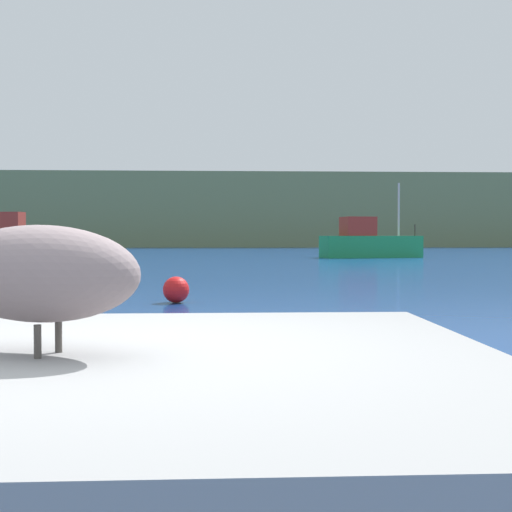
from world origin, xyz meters
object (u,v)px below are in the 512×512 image
pelican (34,270)px  fishing_boat_green (368,243)px  fishing_boat_teal (3,241)px  mooring_buoy (176,290)px

pelican → fishing_boat_green: size_ratio=0.21×
fishing_boat_green → pelican: bearing=-114.2°
pelican → fishing_boat_teal: fishing_boat_teal is taller
fishing_boat_green → fishing_boat_teal: 23.24m
pelican → fishing_boat_green: 38.57m
fishing_boat_teal → mooring_buoy: (13.18, -30.78, -0.69)m
fishing_boat_green → fishing_boat_teal: bearing=159.6°
fishing_boat_green → mooring_buoy: 28.26m
fishing_boat_teal → mooring_buoy: size_ratio=11.13×
fishing_boat_green → fishing_boat_teal: size_ratio=1.04×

